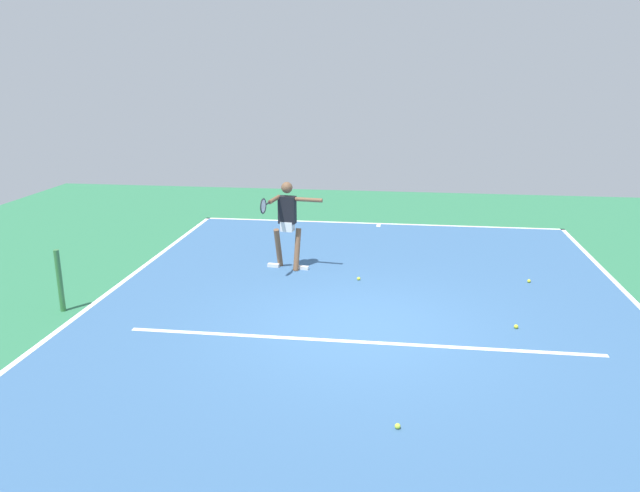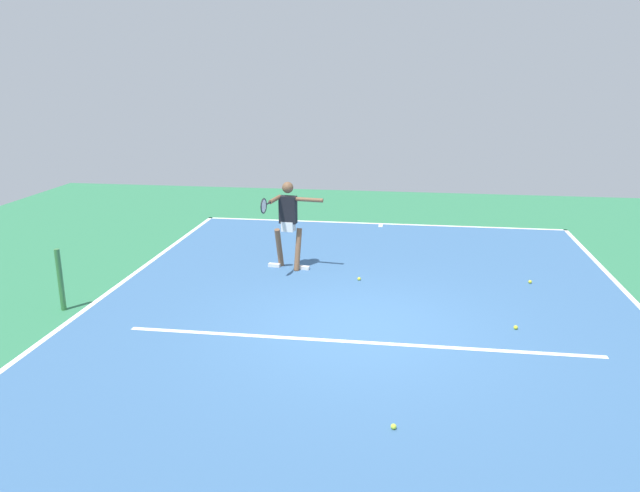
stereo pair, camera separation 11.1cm
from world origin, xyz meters
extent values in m
plane|color=#2D754C|center=(0.00, 0.00, 0.00)|extent=(22.84, 22.84, 0.00)
cube|color=#38608E|center=(0.00, 0.00, 0.00)|extent=(9.46, 13.79, 0.00)
cube|color=white|center=(0.00, -6.85, 0.00)|extent=(9.46, 0.10, 0.01)
cube|color=white|center=(4.68, 0.00, 0.00)|extent=(0.10, 13.79, 0.01)
cube|color=white|center=(0.00, 0.57, 0.00)|extent=(7.09, 0.10, 0.01)
cube|color=white|center=(0.00, -6.65, 0.00)|extent=(0.10, 0.30, 0.01)
cylinder|color=#38753D|center=(5.03, 0.00, 0.54)|extent=(0.09, 0.09, 1.07)
cylinder|color=brown|center=(1.50, -2.76, 0.41)|extent=(0.15, 0.35, 0.86)
cube|color=white|center=(1.38, -2.75, 0.04)|extent=(0.25, 0.13, 0.07)
cylinder|color=brown|center=(1.89, -2.81, 0.41)|extent=(0.15, 0.35, 0.86)
cube|color=white|center=(2.01, -2.83, 0.04)|extent=(0.25, 0.13, 0.07)
cube|color=white|center=(1.69, -2.79, 0.89)|extent=(0.27, 0.23, 0.20)
cube|color=black|center=(1.69, -2.79, 1.23)|extent=(0.36, 0.22, 0.55)
sphere|color=brown|center=(1.69, -2.79, 1.67)|extent=(0.22, 0.22, 0.22)
cylinder|color=brown|center=(1.25, -2.73, 1.45)|extent=(0.56, 0.15, 0.08)
cylinder|color=brown|center=(1.90, -2.53, 1.48)|extent=(0.15, 0.56, 0.08)
cylinder|color=black|center=(1.95, -2.15, 1.48)|extent=(0.06, 0.22, 0.03)
torus|color=black|center=(1.98, -1.91, 1.48)|extent=(0.06, 0.29, 0.29)
cylinder|color=silver|center=(1.98, -1.91, 1.48)|extent=(0.04, 0.25, 0.25)
sphere|color=yellow|center=(-3.03, -2.51, 0.03)|extent=(0.07, 0.07, 0.07)
sphere|color=#C6E53D|center=(-0.60, 2.81, 0.03)|extent=(0.07, 0.07, 0.07)
sphere|color=yellow|center=(-2.41, -0.25, 0.03)|extent=(0.07, 0.07, 0.07)
sphere|color=#CCE033|center=(0.20, -2.22, 0.03)|extent=(0.07, 0.07, 0.07)
camera|label=1|loc=(-0.53, 8.94, 3.89)|focal=34.32mm
camera|label=2|loc=(-0.64, 8.93, 3.89)|focal=34.32mm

